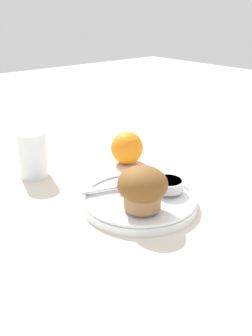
{
  "coord_description": "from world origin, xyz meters",
  "views": [
    {
      "loc": [
        -0.4,
        -0.45,
        0.33
      ],
      "look_at": [
        0.01,
        0.03,
        0.06
      ],
      "focal_mm": 40.0,
      "sensor_mm": 36.0,
      "label": 1
    }
  ],
  "objects_px": {
    "muffin": "(143,188)",
    "orange_fruit": "(127,148)",
    "juice_glass": "(33,154)",
    "butter_knife": "(122,185)"
  },
  "relations": [
    {
      "from": "orange_fruit",
      "to": "butter_knife",
      "type": "bearing_deg",
      "value": -133.5
    },
    {
      "from": "orange_fruit",
      "to": "juice_glass",
      "type": "distance_m",
      "value": 0.21
    },
    {
      "from": "orange_fruit",
      "to": "muffin",
      "type": "bearing_deg",
      "value": -124.3
    },
    {
      "from": "butter_knife",
      "to": "juice_glass",
      "type": "distance_m",
      "value": 0.21
    },
    {
      "from": "muffin",
      "to": "butter_knife",
      "type": "height_order",
      "value": "muffin"
    },
    {
      "from": "muffin",
      "to": "orange_fruit",
      "type": "relative_size",
      "value": 1.14
    },
    {
      "from": "muffin",
      "to": "juice_glass",
      "type": "bearing_deg",
      "value": 101.84
    },
    {
      "from": "orange_fruit",
      "to": "juice_glass",
      "type": "bearing_deg",
      "value": 158.89
    },
    {
      "from": "muffin",
      "to": "orange_fruit",
      "type": "xyz_separation_m",
      "value": [
        0.14,
        0.2,
        -0.02
      ]
    },
    {
      "from": "orange_fruit",
      "to": "juice_glass",
      "type": "xyz_separation_m",
      "value": [
        -0.19,
        0.07,
        0.01
      ]
    }
  ]
}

